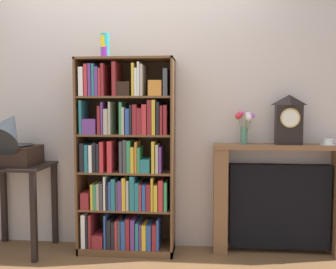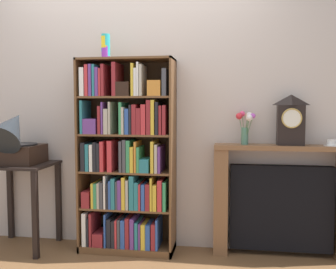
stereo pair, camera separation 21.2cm
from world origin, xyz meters
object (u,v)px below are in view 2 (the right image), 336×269
at_px(gramophone, 15,139).
at_px(flower_vase, 245,125).
at_px(fireplace_mantel, 281,201).
at_px(cup_stack, 106,46).
at_px(bookshelf, 126,163).
at_px(mantel_clock, 291,120).
at_px(side_table_left, 21,185).
at_px(teacup_with_saucer, 332,143).

relative_size(gramophone, flower_vase, 1.95).
height_order(gramophone, fireplace_mantel, gramophone).
height_order(fireplace_mantel, flower_vase, flower_vase).
xyz_separation_m(cup_stack, flower_vase, (1.18, 0.11, -0.66)).
relative_size(bookshelf, mantel_clock, 3.99).
xyz_separation_m(cup_stack, side_table_left, (-0.79, -0.04, -1.21)).
relative_size(side_table_left, mantel_clock, 1.82).
xyz_separation_m(cup_stack, teacup_with_saucer, (1.88, 0.11, -0.81)).
xyz_separation_m(flower_vase, teacup_with_saucer, (0.69, -0.00, -0.15)).
distance_m(cup_stack, teacup_with_saucer, 2.05).
height_order(cup_stack, gramophone, cup_stack).
height_order(cup_stack, teacup_with_saucer, cup_stack).
height_order(bookshelf, mantel_clock, bookshelf).
xyz_separation_m(fireplace_mantel, mantel_clock, (0.06, -0.02, 0.69)).
distance_m(gramophone, flower_vase, 1.99).
distance_m(bookshelf, gramophone, 0.98).
relative_size(cup_stack, side_table_left, 0.27).
xyz_separation_m(bookshelf, fireplace_mantel, (1.33, 0.09, -0.31)).
distance_m(mantel_clock, flower_vase, 0.37).
xyz_separation_m(cup_stack, fireplace_mantel, (1.49, 0.13, -1.31)).
xyz_separation_m(side_table_left, mantel_clock, (2.34, 0.15, 0.59)).
xyz_separation_m(side_table_left, fireplace_mantel, (2.28, 0.17, -0.10)).
bearing_deg(cup_stack, mantel_clock, 4.08).
xyz_separation_m(cup_stack, gramophone, (-0.79, -0.12, -0.79)).
bearing_deg(side_table_left, teacup_with_saucer, 3.31).
height_order(bookshelf, cup_stack, cup_stack).
bearing_deg(fireplace_mantel, cup_stack, -175.01).
height_order(bookshelf, teacup_with_saucer, bookshelf).
relative_size(mantel_clock, flower_vase, 1.49).
relative_size(side_table_left, fireplace_mantel, 0.68).
distance_m(bookshelf, mantel_clock, 1.44).
bearing_deg(flower_vase, gramophone, -173.26).
height_order(gramophone, teacup_with_saucer, gramophone).
relative_size(cup_stack, teacup_with_saucer, 1.63).
distance_m(side_table_left, fireplace_mantel, 2.29).
distance_m(fireplace_mantel, teacup_with_saucer, 0.64).
bearing_deg(bookshelf, teacup_with_saucer, 2.50).
bearing_deg(teacup_with_saucer, flower_vase, 179.85).
distance_m(bookshelf, fireplace_mantel, 1.37).
bearing_deg(bookshelf, flower_vase, 4.29).
distance_m(side_table_left, mantel_clock, 2.41).
height_order(side_table_left, flower_vase, flower_vase).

